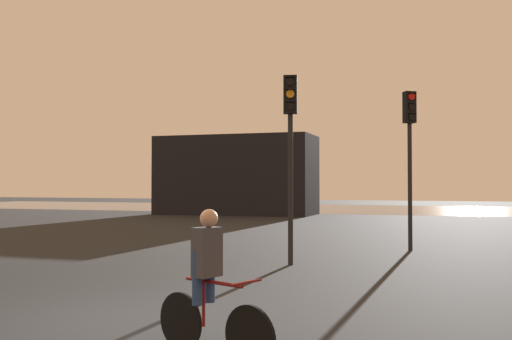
# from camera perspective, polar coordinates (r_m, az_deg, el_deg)

# --- Properties ---
(ground_plane) EXTENTS (120.00, 120.00, 0.00)m
(ground_plane) POSITION_cam_1_polar(r_m,az_deg,el_deg) (8.26, -14.68, -14.63)
(ground_plane) COLOR black
(water_strip) EXTENTS (80.00, 16.00, 0.01)m
(water_strip) POSITION_cam_1_polar(r_m,az_deg,el_deg) (43.92, 12.40, -3.85)
(water_strip) COLOR slate
(water_strip) RESTS_ON ground
(distant_building) EXTENTS (9.79, 4.00, 4.89)m
(distant_building) POSITION_cam_1_polar(r_m,az_deg,el_deg) (35.84, -1.98, -0.53)
(distant_building) COLOR black
(distant_building) RESTS_ON ground
(traffic_light_far_right) EXTENTS (0.40, 0.42, 4.54)m
(traffic_light_far_right) POSITION_cam_1_polar(r_m,az_deg,el_deg) (16.84, 15.12, 2.91)
(traffic_light_far_right) COLOR black
(traffic_light_far_right) RESTS_ON ground
(traffic_light_center) EXTENTS (0.37, 0.38, 4.45)m
(traffic_light_center) POSITION_cam_1_polar(r_m,az_deg,el_deg) (13.46, 3.46, 3.71)
(traffic_light_center) COLOR black
(traffic_light_center) RESTS_ON ground
(cyclist) EXTENTS (1.60, 0.74, 1.62)m
(cyclist) POSITION_cam_1_polar(r_m,az_deg,el_deg) (6.35, -4.70, -11.16)
(cyclist) COLOR black
(cyclist) RESTS_ON ground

